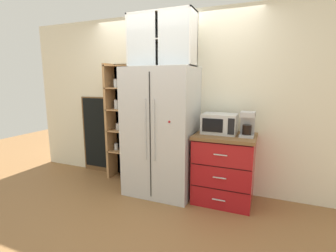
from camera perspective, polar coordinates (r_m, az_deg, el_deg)
name	(u,v)px	position (r m, az deg, el deg)	size (l,w,h in m)	color
ground_plane	(162,190)	(3.70, -1.48, -14.80)	(10.85, 10.85, 0.00)	olive
wall_back_cream	(172,101)	(3.73, 0.92, 5.76)	(5.14, 0.10, 2.55)	silver
refrigerator	(161,132)	(3.42, -1.55, -1.33)	(0.94, 0.72, 1.76)	silver
pantry_shelf_column	(125,120)	(4.01, -9.99, 1.33)	(0.56, 0.31, 1.85)	brown
counter_cabinet	(224,168)	(3.35, 12.93, -9.50)	(0.77, 0.63, 0.90)	#A8161C
microwave	(220,124)	(3.26, 11.95, 0.55)	(0.44, 0.33, 0.26)	silver
coffee_maker	(247,124)	(3.17, 18.05, 0.45)	(0.17, 0.20, 0.31)	#B7B7BC
mug_sage	(225,132)	(3.18, 13.21, -1.36)	(0.12, 0.09, 0.08)	#8CA37F
bottle_clear	(227,126)	(3.29, 13.57, 0.09)	(0.07, 0.07, 0.24)	silver
upper_cabinet	(162,41)	(3.44, -1.31, 19.25)	(0.90, 0.32, 0.70)	silver
chalkboard_menu	(98,134)	(4.45, -16.10, -1.91)	(0.60, 0.04, 1.31)	brown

